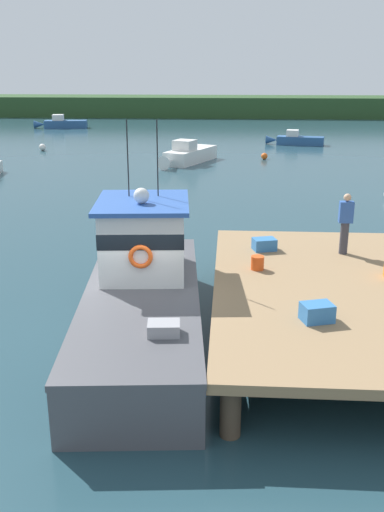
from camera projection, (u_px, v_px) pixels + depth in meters
ground_plane at (139, 328)px, 13.84m from camera, size 200.00×200.00×0.00m
dock at (345, 291)px, 13.21m from camera, size 6.00×9.00×1.20m
main_fishing_boat at (143, 290)px, 13.42m from camera, size 3.23×9.92×4.80m
crate_single_by_cleat at (264, 244)px, 15.69m from camera, size 0.70×0.59×0.32m
crate_stack_near_edge at (317, 312)px, 11.31m from camera, size 0.70×0.59×0.36m
bait_bucket at (257, 263)px, 14.19m from camera, size 0.32×0.32×0.34m
deckhand_by_the_boat at (345, 222)px, 15.18m from camera, size 0.36×0.22×1.63m
moored_boat_far_left at (62, 123)px, 58.28m from camera, size 5.36×1.93×1.34m
moored_boat_far_right at (188, 155)px, 37.20m from camera, size 3.47×5.95×1.52m
moored_boat_near_channel at (296, 140)px, 45.90m from camera, size 4.65×1.85×1.16m
mooring_buoy_spare_mooring at (264, 156)px, 38.75m from camera, size 0.44×0.44×0.44m
mooring_buoy_outer at (43, 147)px, 42.76m from camera, size 0.50×0.50×0.50m
far_shoreline at (214, 106)px, 72.22m from camera, size 120.00×8.00×2.40m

